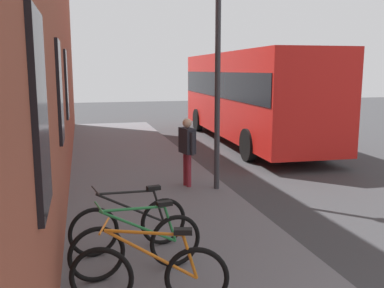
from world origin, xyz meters
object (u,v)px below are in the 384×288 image
at_px(bicycle_far_end, 138,245).
at_px(pedestrian_by_facade, 187,145).
at_px(street_lamp, 218,54).
at_px(bicycle_leaning_wall, 130,225).
at_px(bicycle_beside_lamp, 150,275).
at_px(city_bus, 249,92).

relative_size(bicycle_far_end, pedestrian_by_facade, 1.13).
bearing_deg(street_lamp, bicycle_far_end, 148.59).
bearing_deg(pedestrian_by_facade, bicycle_leaning_wall, 152.99).
bearing_deg(bicycle_beside_lamp, bicycle_far_end, 1.08).
xyz_separation_m(city_bus, pedestrian_by_facade, (-6.00, 3.88, -0.85)).
bearing_deg(city_bus, street_lamp, 152.62).
distance_m(pedestrian_by_facade, street_lamp, 2.13).
xyz_separation_m(bicycle_far_end, bicycle_leaning_wall, (0.77, 0.01, 0.00)).
distance_m(bicycle_leaning_wall, street_lamp, 4.45).
relative_size(bicycle_leaning_wall, pedestrian_by_facade, 1.13).
relative_size(bicycle_beside_lamp, pedestrian_by_facade, 1.11).
xyz_separation_m(pedestrian_by_facade, street_lamp, (-0.38, -0.58, 2.01)).
relative_size(bicycle_leaning_wall, street_lamp, 0.35).
relative_size(bicycle_far_end, bicycle_leaning_wall, 1.00).
bearing_deg(bicycle_beside_lamp, street_lamp, -26.12).
relative_size(bicycle_beside_lamp, bicycle_leaning_wall, 0.99).
bearing_deg(bicycle_far_end, bicycle_leaning_wall, 1.05).
distance_m(bicycle_beside_lamp, bicycle_far_end, 0.86).
bearing_deg(bicycle_leaning_wall, city_bus, -30.93).
bearing_deg(bicycle_leaning_wall, bicycle_beside_lamp, -178.93).
bearing_deg(bicycle_leaning_wall, pedestrian_by_facade, -27.01).
distance_m(city_bus, street_lamp, 7.27).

